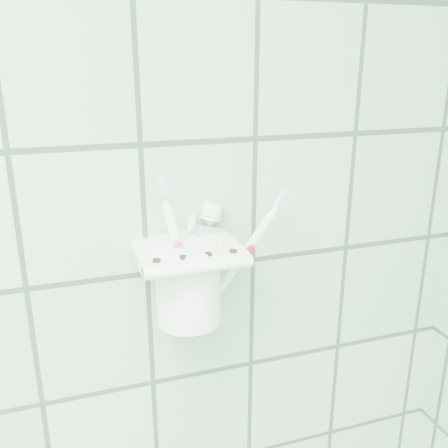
% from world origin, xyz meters
% --- Properties ---
extents(holder_bracket, '(0.13, 0.11, 0.04)m').
position_xyz_m(holder_bracket, '(0.65, 1.15, 1.29)').
color(holder_bracket, white).
rests_on(holder_bracket, wall_back).
extents(cup, '(0.09, 0.09, 0.11)m').
position_xyz_m(cup, '(0.65, 1.16, 1.25)').
color(cup, white).
rests_on(cup, holder_bracket).
extents(toothbrush_pink, '(0.04, 0.03, 0.19)m').
position_xyz_m(toothbrush_pink, '(0.66, 1.14, 1.30)').
color(toothbrush_pink, white).
rests_on(toothbrush_pink, cup).
extents(toothbrush_blue, '(0.03, 0.07, 0.18)m').
position_xyz_m(toothbrush_blue, '(0.66, 1.15, 1.30)').
color(toothbrush_blue, white).
rests_on(toothbrush_blue, cup).
extents(toothbrush_orange, '(0.10, 0.03, 0.18)m').
position_xyz_m(toothbrush_orange, '(0.67, 1.16, 1.30)').
color(toothbrush_orange, white).
rests_on(toothbrush_orange, cup).
extents(toothpaste_tube, '(0.06, 0.04, 0.15)m').
position_xyz_m(toothpaste_tube, '(0.66, 1.17, 1.29)').
color(toothpaste_tube, silver).
rests_on(toothpaste_tube, cup).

